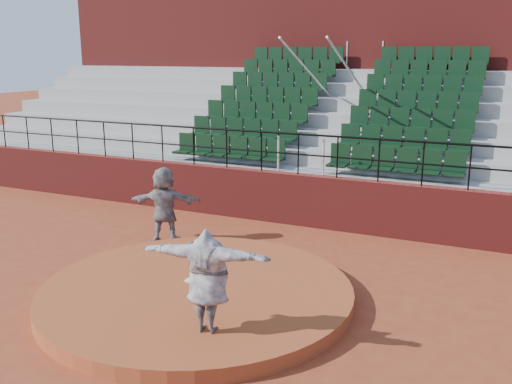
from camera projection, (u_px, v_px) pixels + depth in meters
ground at (197, 299)px, 10.10m from camera, size 90.00×90.00×0.00m
pitchers_mound at (197, 293)px, 10.07m from camera, size 5.50×5.50×0.25m
pitching_rubber at (201, 282)px, 10.17m from camera, size 0.60×0.15×0.03m
boundary_wall at (298, 199)px, 14.35m from camera, size 24.00×0.30×1.30m
wall_railing at (298, 145)px, 14.02m from camera, size 24.04×0.05×1.03m
seating_deck at (340, 147)px, 17.37m from camera, size 24.00×5.97×4.63m
press_box_facade at (374, 72)px, 20.35m from camera, size 24.00×3.00×7.10m
pitcher at (207, 280)px, 8.28m from camera, size 2.00×0.83×1.58m
fielder at (165, 204)px, 13.03m from camera, size 1.70×1.10×1.75m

